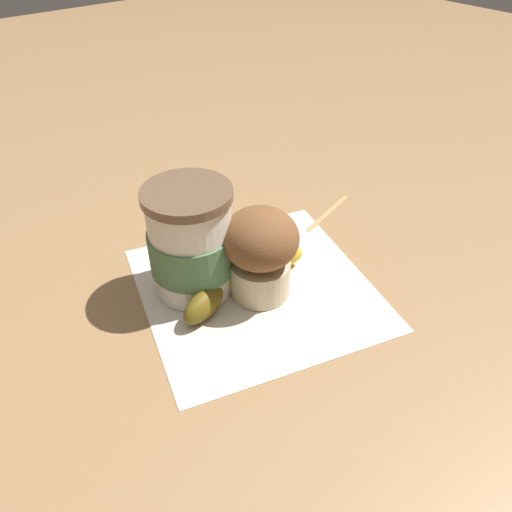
% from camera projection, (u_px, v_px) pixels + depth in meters
% --- Properties ---
extents(ground_plane, '(3.00, 3.00, 0.00)m').
position_uv_depth(ground_plane, '(256.00, 288.00, 0.57)').
color(ground_plane, '#936D47').
extents(paper_napkin, '(0.31, 0.31, 0.00)m').
position_uv_depth(paper_napkin, '(256.00, 288.00, 0.57)').
color(paper_napkin, beige).
rests_on(paper_napkin, ground_plane).
extents(coffee_cup, '(0.09, 0.09, 0.13)m').
position_uv_depth(coffee_cup, '(191.00, 243.00, 0.54)').
color(coffee_cup, silver).
rests_on(coffee_cup, paper_napkin).
extents(muffin, '(0.08, 0.08, 0.11)m').
position_uv_depth(muffin, '(262.00, 250.00, 0.53)').
color(muffin, beige).
rests_on(muffin, paper_napkin).
extents(banana, '(0.18, 0.06, 0.03)m').
position_uv_depth(banana, '(240.00, 276.00, 0.56)').
color(banana, gold).
rests_on(banana, paper_napkin).
extents(wooden_stirrer, '(0.11, 0.04, 0.00)m').
position_uv_depth(wooden_stirrer, '(328.00, 213.00, 0.69)').
color(wooden_stirrer, tan).
rests_on(wooden_stirrer, ground_plane).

